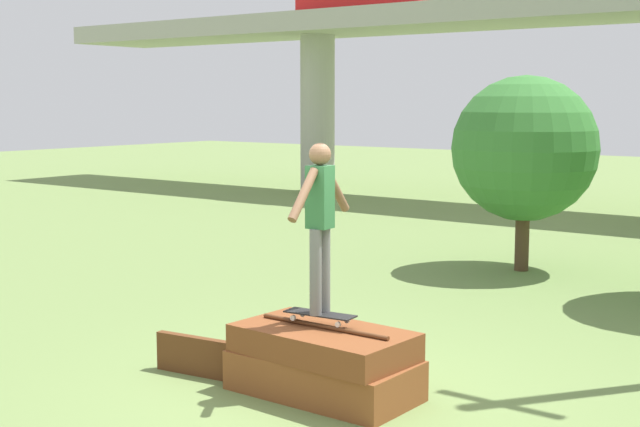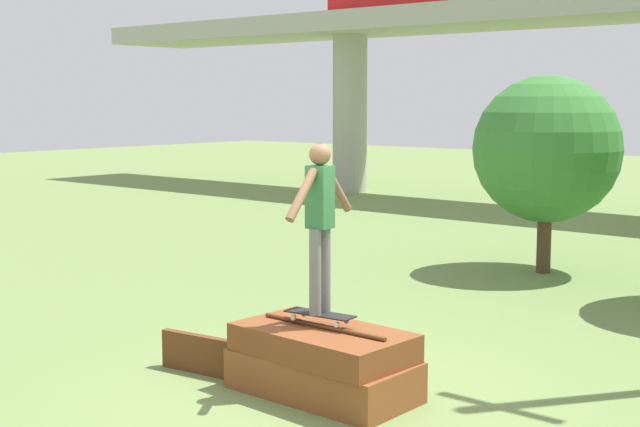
{
  "view_description": "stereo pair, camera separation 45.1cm",
  "coord_description": "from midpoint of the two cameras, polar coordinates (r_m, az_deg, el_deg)",
  "views": [
    {
      "loc": [
        5.13,
        -6.9,
        2.93
      ],
      "look_at": [
        -0.09,
        0.06,
        1.82
      ],
      "focal_mm": 50.0,
      "sensor_mm": 36.0,
      "label": 1
    },
    {
      "loc": [
        5.48,
        -6.62,
        2.93
      ],
      "look_at": [
        -0.09,
        0.06,
        1.82
      ],
      "focal_mm": 50.0,
      "sensor_mm": 36.0,
      "label": 2
    }
  ],
  "objects": [
    {
      "name": "scrap_plank_loose",
      "position": [
        9.69,
        -8.76,
        -9.1
      ],
      "size": [
        1.22,
        0.25,
        0.42
      ],
      "color": "#5B3319",
      "rests_on": "ground_plane"
    },
    {
      "name": "scrap_pile",
      "position": [
        8.98,
        -1.23,
        -9.49
      ],
      "size": [
        1.86,
        1.06,
        0.72
      ],
      "color": "brown",
      "rests_on": "ground_plane"
    },
    {
      "name": "skater",
      "position": [
        8.76,
        -1.47,
        -0.12
      ],
      "size": [
        0.24,
        1.1,
        1.7
      ],
      "color": "slate",
      "rests_on": "skateboard"
    },
    {
      "name": "ground_plane",
      "position": [
        9.08,
        -1.23,
        -11.54
      ],
      "size": [
        80.0,
        80.0,
        0.0
      ],
      "primitive_type": "plane",
      "color": "olive"
    },
    {
      "name": "tree_behind_right",
      "position": [
        15.51,
        12.16,
        4.07
      ],
      "size": [
        2.48,
        2.48,
        3.35
      ],
      "color": "#4C3823",
      "rests_on": "ground_plane"
    },
    {
      "name": "skateboard",
      "position": [
        8.95,
        -1.45,
        -6.49
      ],
      "size": [
        0.76,
        0.3,
        0.09
      ],
      "color": "black",
      "rests_on": "scrap_pile"
    }
  ]
}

